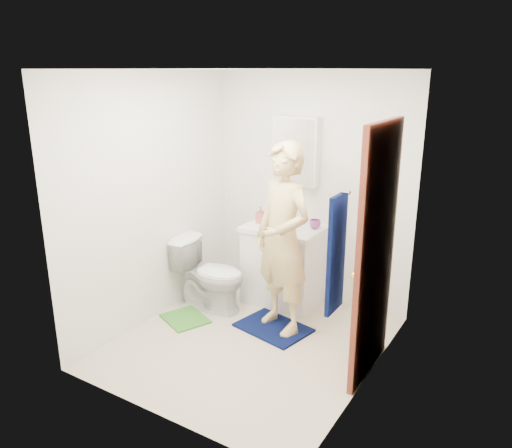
{
  "coord_description": "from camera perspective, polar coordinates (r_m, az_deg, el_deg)",
  "views": [
    {
      "loc": [
        2.17,
        -3.42,
        2.39
      ],
      "look_at": [
        -0.09,
        0.25,
        1.06
      ],
      "focal_mm": 35.0,
      "sensor_mm": 36.0,
      "label": 1
    }
  ],
  "objects": [
    {
      "name": "man",
      "position": [
        4.55,
        3.09,
        -1.76
      ],
      "size": [
        0.76,
        0.64,
        1.79
      ],
      "primitive_type": "imported",
      "rotation": [
        0.0,
        0.0,
        -0.38
      ],
      "color": "#E1C47E",
      "rests_on": "bath_mat"
    },
    {
      "name": "sink_basin",
      "position": [
        5.16,
        3.28,
        -0.35
      ],
      "size": [
        0.4,
        0.4,
        0.03
      ],
      "primitive_type": "cylinder",
      "color": "white",
      "rests_on": "countertop"
    },
    {
      "name": "door",
      "position": [
        3.98,
        13.5,
        -3.4
      ],
      "size": [
        0.05,
        0.8,
        2.05
      ],
      "primitive_type": "cube",
      "color": "brown",
      "rests_on": "ground"
    },
    {
      "name": "wall_right",
      "position": [
        3.78,
        13.6,
        -1.72
      ],
      "size": [
        0.02,
        2.4,
        2.4
      ],
      "primitive_type": "cube",
      "color": "white",
      "rests_on": "ground"
    },
    {
      "name": "green_rug",
      "position": [
        5.13,
        -8.09,
        -10.65
      ],
      "size": [
        0.55,
        0.51,
        0.02
      ],
      "primitive_type": "cube",
      "rotation": [
        0.0,
        0.0,
        -0.41
      ],
      "color": "#449431",
      "rests_on": "floor"
    },
    {
      "name": "toothbrush_cup",
      "position": [
        5.1,
        6.77,
        -0.01
      ],
      "size": [
        0.13,
        0.13,
        0.09
      ],
      "primitive_type": "imported",
      "rotation": [
        0.0,
        0.0,
        -0.17
      ],
      "color": "#944394",
      "rests_on": "countertop"
    },
    {
      "name": "wall_back",
      "position": [
        5.25,
        6.32,
        3.97
      ],
      "size": [
        2.2,
        0.02,
        2.4
      ],
      "primitive_type": "cube",
      "color": "white",
      "rests_on": "ground"
    },
    {
      "name": "floor",
      "position": [
        4.71,
        -0.72,
        -13.46
      ],
      "size": [
        2.2,
        2.4,
        0.02
      ],
      "primitive_type": "cube",
      "color": "beige",
      "rests_on": "ground"
    },
    {
      "name": "ceiling",
      "position": [
        4.05,
        -0.85,
        17.43
      ],
      "size": [
        2.2,
        2.4,
        0.02
      ],
      "primitive_type": "cube",
      "color": "white",
      "rests_on": "ground"
    },
    {
      "name": "mirror_panel",
      "position": [
        5.13,
        4.3,
        8.25
      ],
      "size": [
        0.46,
        0.01,
        0.66
      ],
      "primitive_type": "cube",
      "color": "white",
      "rests_on": "wall_back"
    },
    {
      "name": "bath_mat",
      "position": [
        4.92,
        1.98,
        -11.74
      ],
      "size": [
        0.75,
        0.6,
        0.02
      ],
      "primitive_type": "cube",
      "rotation": [
        0.0,
        0.0,
        -0.2
      ],
      "color": "#060F3C",
      "rests_on": "floor"
    },
    {
      "name": "wall_front",
      "position": [
        3.32,
        -12.05,
        -4.25
      ],
      "size": [
        2.2,
        0.02,
        2.4
      ],
      "primitive_type": "cube",
      "color": "white",
      "rests_on": "ground"
    },
    {
      "name": "faucet",
      "position": [
        5.29,
        4.22,
        0.87
      ],
      "size": [
        0.03,
        0.03,
        0.12
      ],
      "primitive_type": "cylinder",
      "color": "silver",
      "rests_on": "countertop"
    },
    {
      "name": "medicine_cabinet",
      "position": [
        5.18,
        4.62,
        8.34
      ],
      "size": [
        0.5,
        0.12,
        0.7
      ],
      "primitive_type": "cube",
      "color": "white",
      "rests_on": "wall_back"
    },
    {
      "name": "vanity_cabinet",
      "position": [
        5.31,
        3.2,
        -4.88
      ],
      "size": [
        0.75,
        0.55,
        0.8
      ],
      "primitive_type": "cube",
      "color": "white",
      "rests_on": "floor"
    },
    {
      "name": "countertop",
      "position": [
        5.16,
        3.27,
        -0.51
      ],
      "size": [
        0.79,
        0.59,
        0.05
      ],
      "primitive_type": "cube",
      "color": "white",
      "rests_on": "vanity_cabinet"
    },
    {
      "name": "door_knob",
      "position": [
        3.74,
        11.26,
        -5.87
      ],
      "size": [
        0.07,
        0.07,
        0.07
      ],
      "primitive_type": "sphere",
      "color": "gold",
      "rests_on": "door"
    },
    {
      "name": "towel_hook",
      "position": [
        3.14,
        10.19,
        3.61
      ],
      "size": [
        0.06,
        0.02,
        0.02
      ],
      "primitive_type": "cylinder",
      "rotation": [
        0.0,
        1.57,
        0.0
      ],
      "color": "silver",
      "rests_on": "wall_right"
    },
    {
      "name": "wall_left",
      "position": [
        4.89,
        -11.84,
        2.71
      ],
      "size": [
        0.02,
        2.4,
        2.4
      ],
      "primitive_type": "cube",
      "color": "white",
      "rests_on": "ground"
    },
    {
      "name": "soap_dispenser",
      "position": [
        5.23,
        0.54,
        1.06
      ],
      "size": [
        0.08,
        0.08,
        0.18
      ],
      "primitive_type": "imported",
      "rotation": [
        0.0,
        0.0,
        0.03
      ],
      "color": "#B95756",
      "rests_on": "countertop"
    },
    {
      "name": "toilet",
      "position": [
        5.19,
        -5.25,
        -5.75
      ],
      "size": [
        0.78,
        0.49,
        0.75
      ],
      "primitive_type": "imported",
      "rotation": [
        0.0,
        0.0,
        1.67
      ],
      "color": "white",
      "rests_on": "floor"
    },
    {
      "name": "towel",
      "position": [
        3.28,
        9.16,
        -3.45
      ],
      "size": [
        0.03,
        0.24,
        0.8
      ],
      "primitive_type": "cube",
      "color": "#060F3C",
      "rests_on": "wall_right"
    }
  ]
}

